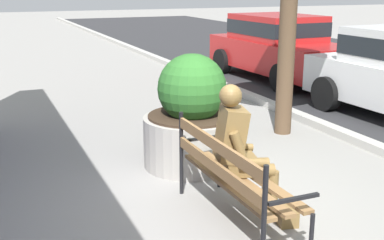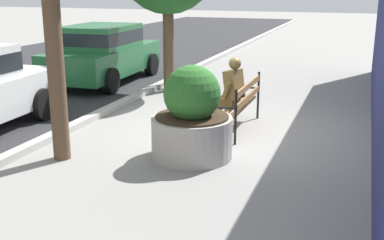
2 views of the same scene
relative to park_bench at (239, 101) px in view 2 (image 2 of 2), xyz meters
name	(u,v)px [view 2 (image 2 of 2)]	position (x,y,z in m)	size (l,w,h in m)	color
ground_plane	(236,132)	(-0.16, 0.01, -0.54)	(80.00, 80.00, 0.00)	gray
curb_stone	(97,115)	(-0.16, 2.91, -0.48)	(60.00, 0.20, 0.12)	#B2AFA8
park_bench	(239,101)	(0.00, 0.00, 0.00)	(1.80, 0.54, 0.95)	olive
bronze_statue_seated	(227,95)	(-0.10, 0.21, 0.12)	(0.77, 0.80, 1.37)	olive
concrete_planter	(192,120)	(-1.70, 0.32, 0.06)	(1.26, 1.26, 1.45)	#A8A399
parked_car_green	(103,52)	(3.17, 4.63, 0.30)	(4.16, 2.04, 1.56)	#236638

